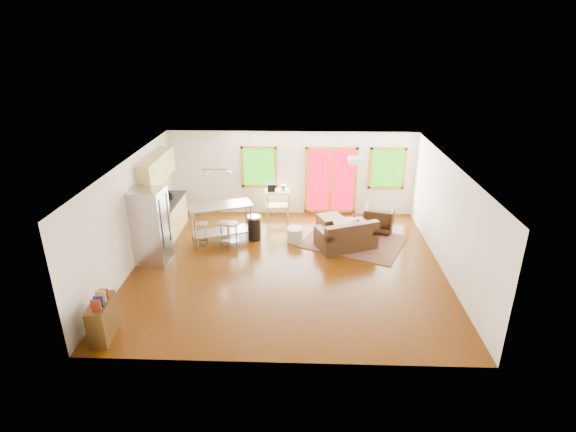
{
  "coord_description": "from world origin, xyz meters",
  "views": [
    {
      "loc": [
        0.36,
        -9.75,
        5.35
      ],
      "look_at": [
        0.0,
        0.3,
        1.2
      ],
      "focal_mm": 28.0,
      "sensor_mm": 36.0,
      "label": 1
    }
  ],
  "objects_px": {
    "coffee_table": "(353,223)",
    "ottoman": "(331,223)",
    "refrigerator": "(151,226)",
    "kitchen_cart": "(277,195)",
    "island": "(221,216)",
    "rug": "(353,241)",
    "armchair": "(379,217)",
    "loveseat": "(347,237)"
  },
  "relations": [
    {
      "from": "loveseat",
      "to": "refrigerator",
      "type": "xyz_separation_m",
      "value": [
        -4.86,
        -0.89,
        0.63
      ]
    },
    {
      "from": "loveseat",
      "to": "coffee_table",
      "type": "height_order",
      "value": "loveseat"
    },
    {
      "from": "coffee_table",
      "to": "kitchen_cart",
      "type": "height_order",
      "value": "kitchen_cart"
    },
    {
      "from": "coffee_table",
      "to": "kitchen_cart",
      "type": "bearing_deg",
      "value": 150.79
    },
    {
      "from": "island",
      "to": "kitchen_cart",
      "type": "height_order",
      "value": "kitchen_cart"
    },
    {
      "from": "rug",
      "to": "kitchen_cart",
      "type": "xyz_separation_m",
      "value": [
        -2.19,
        1.61,
        0.75
      ]
    },
    {
      "from": "rug",
      "to": "armchair",
      "type": "height_order",
      "value": "armchair"
    },
    {
      "from": "ottoman",
      "to": "coffee_table",
      "type": "bearing_deg",
      "value": -32.33
    },
    {
      "from": "rug",
      "to": "island",
      "type": "distance_m",
      "value": 3.67
    },
    {
      "from": "island",
      "to": "kitchen_cart",
      "type": "relative_size",
      "value": 1.62
    },
    {
      "from": "armchair",
      "to": "ottoman",
      "type": "height_order",
      "value": "armchair"
    },
    {
      "from": "ottoman",
      "to": "island",
      "type": "relative_size",
      "value": 0.36
    },
    {
      "from": "rug",
      "to": "kitchen_cart",
      "type": "height_order",
      "value": "kitchen_cart"
    },
    {
      "from": "loveseat",
      "to": "coffee_table",
      "type": "bearing_deg",
      "value": 50.49
    },
    {
      "from": "kitchen_cart",
      "to": "rug",
      "type": "bearing_deg",
      "value": -36.3
    },
    {
      "from": "refrigerator",
      "to": "kitchen_cart",
      "type": "bearing_deg",
      "value": 48.95
    },
    {
      "from": "coffee_table",
      "to": "armchair",
      "type": "bearing_deg",
      "value": 26.71
    },
    {
      "from": "kitchen_cart",
      "to": "armchair",
      "type": "bearing_deg",
      "value": -15.58
    },
    {
      "from": "kitchen_cart",
      "to": "refrigerator",
      "type": "bearing_deg",
      "value": -135.18
    },
    {
      "from": "rug",
      "to": "refrigerator",
      "type": "xyz_separation_m",
      "value": [
        -5.09,
        -1.27,
        0.93
      ]
    },
    {
      "from": "loveseat",
      "to": "armchair",
      "type": "distance_m",
      "value": 1.55
    },
    {
      "from": "armchair",
      "to": "refrigerator",
      "type": "xyz_separation_m",
      "value": [
        -5.88,
        -2.05,
        0.53
      ]
    },
    {
      "from": "loveseat",
      "to": "rug",
      "type": "bearing_deg",
      "value": 36.25
    },
    {
      "from": "armchair",
      "to": "refrigerator",
      "type": "distance_m",
      "value": 6.25
    },
    {
      "from": "refrigerator",
      "to": "loveseat",
      "type": "bearing_deg",
      "value": 14.47
    },
    {
      "from": "coffee_table",
      "to": "armchair",
      "type": "distance_m",
      "value": 0.88
    },
    {
      "from": "rug",
      "to": "loveseat",
      "type": "distance_m",
      "value": 0.54
    },
    {
      "from": "refrigerator",
      "to": "island",
      "type": "height_order",
      "value": "refrigerator"
    },
    {
      "from": "coffee_table",
      "to": "rug",
      "type": "bearing_deg",
      "value": -90.27
    },
    {
      "from": "coffee_table",
      "to": "ottoman",
      "type": "relative_size",
      "value": 1.77
    },
    {
      "from": "rug",
      "to": "ottoman",
      "type": "bearing_deg",
      "value": 127.8
    },
    {
      "from": "island",
      "to": "kitchen_cart",
      "type": "xyz_separation_m",
      "value": [
        1.4,
        1.68,
        0.03
      ]
    },
    {
      "from": "armchair",
      "to": "kitchen_cart",
      "type": "xyz_separation_m",
      "value": [
        -2.98,
        0.83,
        0.35
      ]
    },
    {
      "from": "ottoman",
      "to": "loveseat",
      "type": "bearing_deg",
      "value": -72.7
    },
    {
      "from": "rug",
      "to": "coffee_table",
      "type": "xyz_separation_m",
      "value": [
        0.0,
        0.38,
        0.37
      ]
    },
    {
      "from": "loveseat",
      "to": "ottoman",
      "type": "bearing_deg",
      "value": 84.73
    },
    {
      "from": "refrigerator",
      "to": "island",
      "type": "distance_m",
      "value": 1.93
    },
    {
      "from": "loveseat",
      "to": "kitchen_cart",
      "type": "height_order",
      "value": "kitchen_cart"
    },
    {
      "from": "loveseat",
      "to": "ottoman",
      "type": "xyz_separation_m",
      "value": [
        -0.36,
        1.14,
        -0.1
      ]
    },
    {
      "from": "island",
      "to": "kitchen_cart",
      "type": "distance_m",
      "value": 2.19
    },
    {
      "from": "armchair",
      "to": "kitchen_cart",
      "type": "distance_m",
      "value": 3.12
    },
    {
      "from": "rug",
      "to": "coffee_table",
      "type": "bearing_deg",
      "value": 89.73
    }
  ]
}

